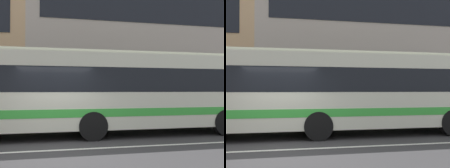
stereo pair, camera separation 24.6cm
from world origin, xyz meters
The scene contains 5 objects.
ground_plane centered at (0.00, 0.00, 0.00)m, with size 160.00×160.00×0.00m, color #373637.
lane_centre_line centered at (0.00, 0.00, 0.00)m, with size 60.00×0.16×0.01m, color silver.
hedge_row_far centered at (2.24, 6.09, 0.42)m, with size 21.83×1.10×0.84m, color #28591B.
apartment_block_right centered at (9.28, 14.85, 6.73)m, with size 22.04×9.80×13.46m.
transit_bus centered at (1.95, 2.38, 1.75)m, with size 10.94×2.60×3.17m.
Camera 1 is at (-0.16, -8.03, 1.74)m, focal length 43.60 mm.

